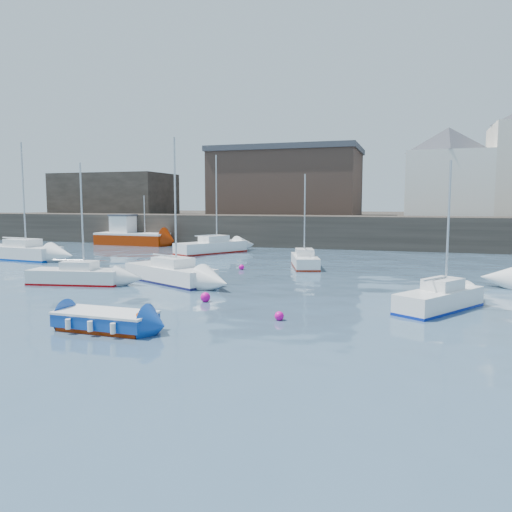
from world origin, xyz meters
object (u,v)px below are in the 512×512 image
(buoy_mid, at_px, (279,320))
(buoy_far, at_px, (242,270))
(sailboat_c, at_px, (440,299))
(sailboat_e, at_px, (20,252))
(sailboat_h, at_px, (211,247))
(sailboat_b, at_px, (170,273))
(sailboat_f, at_px, (305,260))
(fishing_boat, at_px, (131,235))
(buoy_near, at_px, (205,302))
(sailboat_a, at_px, (76,276))
(blue_dinghy, at_px, (106,320))

(buoy_mid, xyz_separation_m, buoy_far, (-5.82, 12.61, 0.00))
(sailboat_c, bearing_deg, sailboat_e, 162.24)
(sailboat_h, height_order, buoy_far, sailboat_h)
(sailboat_b, xyz_separation_m, sailboat_f, (5.63, 8.48, -0.06))
(fishing_boat, bearing_deg, sailboat_b, -53.88)
(buoy_mid, height_order, buoy_far, same)
(sailboat_b, height_order, sailboat_c, sailboat_b)
(buoy_near, bearing_deg, sailboat_f, 82.26)
(buoy_mid, bearing_deg, sailboat_a, 159.41)
(blue_dinghy, distance_m, sailboat_e, 24.50)
(sailboat_e, height_order, sailboat_h, sailboat_e)
(buoy_mid, bearing_deg, blue_dinghy, -149.00)
(sailboat_c, bearing_deg, fishing_boat, 140.56)
(sailboat_b, xyz_separation_m, sailboat_e, (-15.81, 6.36, 0.07))
(fishing_boat, xyz_separation_m, buoy_mid, (22.64, -26.95, -0.96))
(sailboat_c, xyz_separation_m, sailboat_f, (-7.93, 11.52, -0.02))
(sailboat_b, height_order, sailboat_f, sailboat_b)
(sailboat_b, xyz_separation_m, buoy_near, (3.89, -4.30, -0.50))
(sailboat_a, height_order, sailboat_f, sailboat_a)
(sailboat_b, bearing_deg, buoy_far, 71.20)
(blue_dinghy, xyz_separation_m, sailboat_h, (-6.42, 24.85, 0.17))
(sailboat_e, distance_m, buoy_far, 17.84)
(sailboat_e, height_order, buoy_far, sailboat_e)
(sailboat_a, bearing_deg, buoy_far, 50.89)
(sailboat_h, bearing_deg, buoy_far, -57.23)
(sailboat_a, bearing_deg, buoy_mid, -20.59)
(sailboat_h, distance_m, buoy_mid, 24.64)
(blue_dinghy, distance_m, sailboat_a, 10.50)
(fishing_boat, xyz_separation_m, sailboat_c, (28.36, -23.33, -0.50))
(sailboat_f, bearing_deg, sailboat_c, -55.47)
(sailboat_c, relative_size, buoy_mid, 17.20)
(sailboat_c, relative_size, buoy_near, 13.74)
(sailboat_f, bearing_deg, sailboat_b, -123.57)
(sailboat_e, distance_m, sailboat_h, 14.79)
(fishing_boat, distance_m, sailboat_h, 12.18)
(sailboat_c, distance_m, sailboat_h, 25.07)
(sailboat_a, bearing_deg, sailboat_e, 143.46)
(sailboat_a, distance_m, sailboat_h, 17.08)
(fishing_boat, distance_m, sailboat_e, 13.97)
(sailboat_c, xyz_separation_m, buoy_near, (-9.67, -1.26, -0.46))
(blue_dinghy, relative_size, sailboat_f, 0.56)
(sailboat_f, bearing_deg, buoy_near, -97.74)
(sailboat_b, distance_m, buoy_far, 6.30)
(buoy_far, bearing_deg, sailboat_a, -129.11)
(fishing_boat, distance_m, sailboat_a, 24.61)
(sailboat_e, bearing_deg, blue_dinghy, -41.33)
(sailboat_e, relative_size, sailboat_h, 1.05)
(sailboat_b, height_order, buoy_near, sailboat_b)
(sailboat_f, relative_size, sailboat_h, 0.75)
(sailboat_b, relative_size, buoy_near, 17.63)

